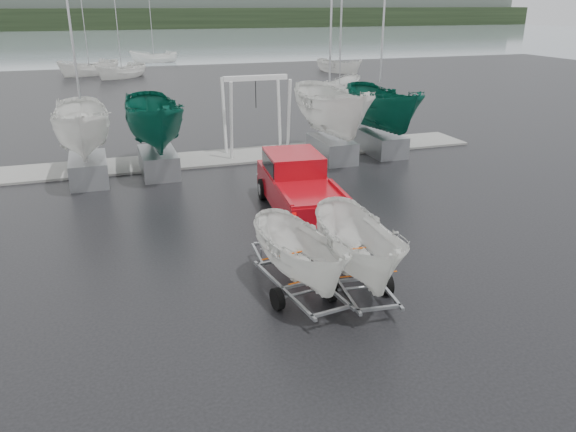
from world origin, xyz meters
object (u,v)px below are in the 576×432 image
Objects in this scene: pickup_truck at (298,184)px; boat_hoist at (256,105)px; trailer_hitched at (361,198)px; trailer_parked at (301,210)px.

pickup_truck is 8.85m from boat_hoist.
boat_hoist is (1.47, 15.38, -0.13)m from trailer_hitched.
trailer_hitched reaches higher than trailer_parked.
boat_hoist is (3.03, 15.15, 0.09)m from trailer_parked.
trailer_hitched is 1.25× the size of boat_hoist.
trailer_parked reaches higher than boat_hoist.
pickup_truck is 1.39× the size of trailer_parked.
trailer_hitched is at bearing -90.00° from pickup_truck.
trailer_hitched is 1.09× the size of trailer_parked.
trailer_parked is 1.15× the size of boat_hoist.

